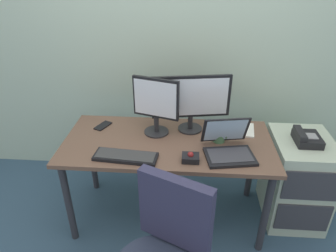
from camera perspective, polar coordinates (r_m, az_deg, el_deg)
name	(u,v)px	position (r m, az deg, el deg)	size (l,w,h in m)	color
ground_plane	(168,214)	(2.60, 0.00, -16.07)	(8.00, 8.00, 0.00)	#344F65
back_wall	(174,20)	(2.56, 1.22, 19.19)	(6.00, 0.10, 2.80)	#B1C8AF
desk	(168,150)	(2.20, 0.00, -4.53)	(1.47, 0.69, 0.70)	brown
file_cabinet	(296,179)	(2.57, 22.76, -9.14)	(0.42, 0.53, 0.69)	beige
desk_phone	(306,138)	(2.36, 24.42, -2.08)	(0.17, 0.20, 0.09)	black
monitor_main	(191,100)	(2.19, 4.36, 4.90)	(0.56, 0.18, 0.42)	#262628
monitor_side	(156,103)	(2.15, -2.29, 4.23)	(0.33, 0.18, 0.42)	#262628
keyboard	(126,156)	(1.99, -7.92, -5.63)	(0.42, 0.17, 0.03)	black
laptop	(228,146)	(2.04, 11.16, -3.76)	(0.36, 0.35, 0.23)	black
trackball_mouse	(191,158)	(1.95, 4.23, -5.90)	(0.11, 0.09, 0.07)	black
coffee_mug	(220,134)	(2.15, 9.61, -1.57)	(0.09, 0.08, 0.11)	#4B784E
paper_notepad	(244,129)	(2.35, 13.95, -0.63)	(0.15, 0.21, 0.01)	white
cell_phone	(103,126)	(2.38, -12.05, 0.05)	(0.07, 0.14, 0.01)	black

